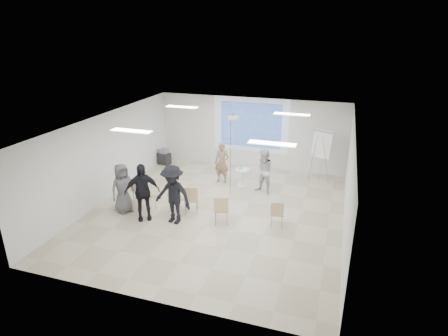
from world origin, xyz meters
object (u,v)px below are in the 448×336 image
(chair_far_left, at_px, (139,189))
(chair_center, at_px, (191,198))
(chair_right_far, at_px, (277,212))
(flipchart_easel, at_px, (322,145))
(player_right, at_px, (265,170))
(audience_mid, at_px, (173,191))
(pedestal_table, at_px, (242,176))
(av_cart, at_px, (164,157))
(chair_left_mid, at_px, (145,195))
(player_left, at_px, (222,160))
(chair_right_inner, at_px, (221,208))
(audience_outer, at_px, (122,185))
(laptop, at_px, (178,197))
(audience_left, at_px, (142,188))
(chair_left_inner, at_px, (176,197))

(chair_far_left, xyz_separation_m, chair_center, (1.95, -0.08, 0.01))
(chair_right_far, xyz_separation_m, flipchart_easel, (0.94, 4.01, 1.02))
(player_right, relative_size, audience_mid, 0.86)
(pedestal_table, distance_m, av_cart, 4.10)
(chair_center, bearing_deg, chair_left_mid, 173.11)
(player_left, height_order, chair_right_inner, player_left)
(chair_far_left, height_order, audience_outer, audience_outer)
(chair_right_inner, xyz_separation_m, audience_outer, (-3.29, -0.17, 0.37))
(chair_far_left, distance_m, chair_center, 1.95)
(chair_center, height_order, laptop, chair_center)
(player_left, bearing_deg, laptop, -98.25)
(laptop, bearing_deg, audience_mid, 126.25)
(audience_mid, bearing_deg, chair_center, 77.51)
(chair_center, xyz_separation_m, audience_outer, (-2.15, -0.54, 0.37))
(chair_far_left, distance_m, chair_right_inner, 3.12)
(audience_left, bearing_deg, pedestal_table, 23.36)
(chair_left_inner, bearing_deg, chair_far_left, -163.69)
(audience_outer, distance_m, av_cart, 4.59)
(chair_far_left, xyz_separation_m, audience_mid, (1.66, -0.79, 0.52))
(chair_right_inner, relative_size, audience_left, 0.44)
(chair_right_inner, xyz_separation_m, chair_right_far, (1.65, 0.37, -0.06))
(chair_center, relative_size, chair_right_inner, 1.01)
(player_right, relative_size, av_cart, 2.53)
(audience_left, height_order, av_cart, audience_left)
(chair_left_inner, bearing_deg, av_cart, 141.90)
(chair_far_left, relative_size, audience_left, 0.44)
(pedestal_table, height_order, chair_right_inner, chair_right_inner)
(player_right, xyz_separation_m, audience_mid, (-2.20, -3.01, 0.15))
(chair_left_mid, relative_size, audience_outer, 0.52)
(player_left, xyz_separation_m, chair_center, (-0.12, -2.80, -0.34))
(audience_outer, bearing_deg, flipchart_easel, -21.32)
(chair_left_inner, height_order, audience_outer, audience_outer)
(pedestal_table, xyz_separation_m, audience_mid, (-1.28, -3.39, 0.68))
(chair_center, height_order, audience_mid, audience_mid)
(pedestal_table, height_order, chair_left_inner, chair_left_inner)
(chair_left_inner, bearing_deg, audience_mid, -49.65)
(player_left, relative_size, audience_left, 0.86)
(av_cart, bearing_deg, chair_right_far, -22.76)
(pedestal_table, bearing_deg, av_cart, 161.95)
(chair_left_inner, bearing_deg, audience_left, -114.72)
(chair_left_inner, bearing_deg, player_right, 64.86)
(chair_left_mid, distance_m, chair_center, 1.55)
(audience_mid, distance_m, flipchart_easel, 6.21)
(audience_outer, relative_size, av_cart, 2.56)
(chair_center, distance_m, laptop, 0.51)
(chair_right_far, bearing_deg, chair_center, 170.45)
(chair_far_left, height_order, chair_left_inner, chair_far_left)
(player_right, bearing_deg, audience_outer, -122.89)
(audience_mid, bearing_deg, chair_right_inner, 23.19)
(player_right, distance_m, chair_left_mid, 4.29)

